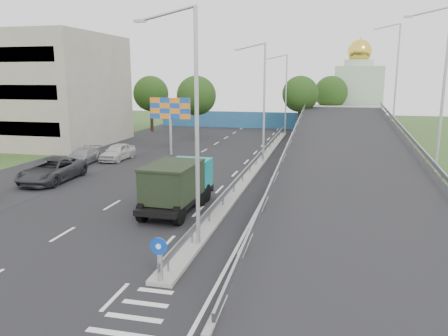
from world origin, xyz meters
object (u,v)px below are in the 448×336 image
(lamp_post_near, at_px, (192,117))
(billboard, at_px, (170,112))
(sign_bollard, at_px, (160,259))
(church, at_px, (357,91))
(parked_car_c, at_px, (52,170))
(lamp_post_mid, at_px, (262,96))
(dump_truck, at_px, (178,183))
(lamp_post_far, at_px, (285,90))
(parked_car_d, at_px, (82,156))
(parked_car_e, at_px, (117,152))

(lamp_post_near, distance_m, billboard, 23.87)
(sign_bollard, xyz_separation_m, church, (10.00, 57.83, 4.28))
(billboard, distance_m, parked_car_c, 13.69)
(lamp_post_mid, distance_m, church, 35.41)
(church, relative_size, parked_car_c, 2.31)
(dump_truck, relative_size, parked_car_c, 1.08)
(lamp_post_near, height_order, church, church)
(lamp_post_far, distance_m, dump_truck, 35.22)
(parked_car_d, bearing_deg, sign_bollard, -58.80)
(lamp_post_near, height_order, parked_car_d, lamp_post_near)
(dump_truck, bearing_deg, parked_car_c, 160.81)
(billboard, xyz_separation_m, parked_car_d, (-5.90, -6.12, -3.50))
(lamp_post_mid, xyz_separation_m, church, (9.89, 34.00, -0.50))
(church, bearing_deg, lamp_post_mid, -106.22)
(church, xyz_separation_m, parked_car_e, (-22.78, -35.74, -4.55))
(lamp_post_mid, bearing_deg, parked_car_c, -142.42)
(sign_bollard, xyz_separation_m, lamp_post_far, (0.11, 43.83, 4.77))
(billboard, distance_m, dump_truck, 18.30)
(parked_car_d, bearing_deg, dump_truck, -46.61)
(church, distance_m, parked_car_e, 42.63)
(lamp_post_far, height_order, church, church)
(sign_bollard, bearing_deg, lamp_post_mid, 89.74)
(sign_bollard, relative_size, parked_car_d, 0.36)
(sign_bollard, bearing_deg, parked_car_e, 120.06)
(lamp_post_near, xyz_separation_m, parked_car_e, (-12.89, 18.26, -5.05))
(billboard, relative_size, parked_car_e, 1.24)
(sign_bollard, distance_m, church, 58.84)
(sign_bollard, height_order, lamp_post_far, lamp_post_far)
(lamp_post_mid, bearing_deg, parked_car_e, -172.30)
(lamp_post_far, bearing_deg, billboard, -116.84)
(sign_bollard, relative_size, lamp_post_near, 0.17)
(lamp_post_far, distance_m, billboard, 20.24)
(lamp_post_mid, distance_m, parked_car_d, 16.39)
(lamp_post_far, bearing_deg, parked_car_d, -121.90)
(parked_car_c, bearing_deg, lamp_post_far, 64.03)
(lamp_post_far, bearing_deg, parked_car_e, -120.66)
(lamp_post_near, xyz_separation_m, lamp_post_mid, (0.00, 20.00, 0.00))
(church, xyz_separation_m, parked_car_c, (-23.51, -44.49, -4.48))
(lamp_post_far, height_order, parked_car_d, lamp_post_far)
(billboard, bearing_deg, lamp_post_far, 63.16)
(parked_car_e, bearing_deg, dump_truck, -49.85)
(lamp_post_far, relative_size, dump_truck, 1.55)
(church, bearing_deg, parked_car_e, -122.51)
(lamp_post_mid, distance_m, lamp_post_far, 20.00)
(lamp_post_near, bearing_deg, parked_car_d, 133.39)
(sign_bollard, relative_size, lamp_post_far, 0.17)
(lamp_post_near, height_order, lamp_post_far, same)
(billboard, bearing_deg, lamp_post_mid, -12.38)
(church, bearing_deg, lamp_post_far, -125.24)
(lamp_post_far, distance_m, parked_car_c, 33.76)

